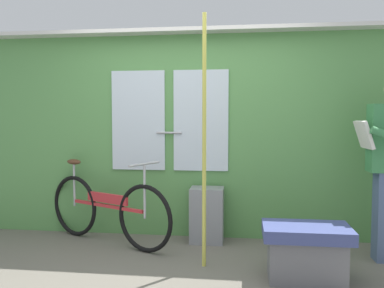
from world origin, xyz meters
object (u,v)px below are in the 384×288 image
Objects in this scene: handrail_pole at (204,142)px; bench_seat_corner at (306,251)px; bicycle_near_door at (107,209)px; trash_bin_by_wall at (207,215)px.

handrail_pole is 1.24m from bench_seat_corner.
trash_bin_by_wall is at bearing 36.35° from bicycle_near_door.
trash_bin_by_wall reaches higher than bench_seat_corner.
bicycle_near_door is 1.06m from trash_bin_by_wall.
bicycle_near_door is 0.69× the size of handrail_pole.
handrail_pole reaches higher than bicycle_near_door.
bench_seat_corner is (1.94, -0.74, -0.12)m from bicycle_near_door.
trash_bin_by_wall is at bearing 93.25° from handrail_pole.
bench_seat_corner is at bearing -45.86° from trash_bin_by_wall.
bicycle_near_door is at bearing 153.80° from handrail_pole.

